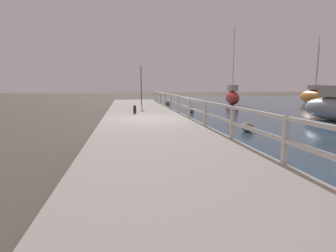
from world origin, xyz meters
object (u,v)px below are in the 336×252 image
object	(u,v)px
mooring_bollard	(135,109)
sailboat_gray	(335,107)
sailboat_orange	(315,97)
sailboat_red	(232,96)
dock_lamp	(141,74)
sailboat_teal	(315,95)

from	to	relation	value
mooring_bollard	sailboat_gray	distance (m)	10.91
sailboat_orange	sailboat_red	distance (m)	8.00
mooring_bollard	dock_lamp	xyz separation A→B (m)	(0.79, 6.33, 2.33)
sailboat_gray	sailboat_teal	world-z (taller)	sailboat_teal
mooring_bollard	sailboat_red	bearing A→B (deg)	42.52
sailboat_red	sailboat_orange	bearing A→B (deg)	-2.87
dock_lamp	sailboat_teal	bearing A→B (deg)	16.32
sailboat_gray	sailboat_red	size ratio (longest dim) A/B	0.70
sailboat_teal	sailboat_gray	bearing A→B (deg)	-134.08
dock_lamp	sailboat_gray	xyz separation A→B (m)	(9.58, -9.72, -2.07)
mooring_bollard	sailboat_teal	distance (m)	25.03
dock_lamp	sailboat_red	distance (m)	9.80
sailboat_gray	sailboat_red	bearing A→B (deg)	86.14
dock_lamp	sailboat_red	size ratio (longest dim) A/B	0.45
dock_lamp	sailboat_red	bearing A→B (deg)	17.02
sailboat_gray	sailboat_red	world-z (taller)	sailboat_red
mooring_bollard	sailboat_teal	world-z (taller)	sailboat_teal
mooring_bollard	sailboat_orange	world-z (taller)	sailboat_orange
dock_lamp	sailboat_teal	size ratio (longest dim) A/B	0.44
sailboat_teal	sailboat_red	distance (m)	12.20
sailboat_gray	sailboat_orange	size ratio (longest dim) A/B	0.91
sailboat_teal	sailboat_orange	distance (m)	6.41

